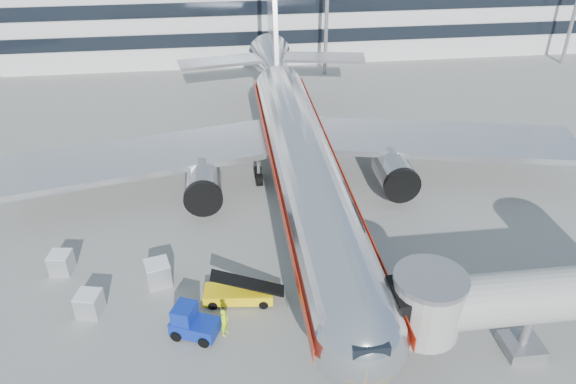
{
  "coord_description": "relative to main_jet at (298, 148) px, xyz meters",
  "views": [
    {
      "loc": [
        -6.17,
        -29.71,
        25.14
      ],
      "look_at": [
        -1.69,
        5.21,
        4.0
      ],
      "focal_mm": 35.0,
      "sensor_mm": 36.0,
      "label": 1
    }
  ],
  "objects": [
    {
      "name": "lead_in_line",
      "position": [
        0.0,
        -1.72,
        -4.23
      ],
      "size": [
        0.25,
        70.0,
        0.01
      ],
      "primitive_type": "cube",
      "color": "yellow",
      "rests_on": "ground"
    },
    {
      "name": "main_jet",
      "position": [
        0.0,
        0.0,
        0.0
      ],
      "size": [
        50.95,
        48.7,
        16.06
      ],
      "color": "silver",
      "rests_on": "ground"
    },
    {
      "name": "cargo_container_front",
      "position": [
        -11.14,
        -10.79,
        -3.38
      ],
      "size": [
        1.94,
        1.94,
        1.7
      ],
      "color": "silver",
      "rests_on": "ground"
    },
    {
      "name": "ramp_worker",
      "position": [
        -6.79,
        -16.17,
        -3.28
      ],
      "size": [
        0.76,
        0.83,
        1.91
      ],
      "primitive_type": "imported",
      "rotation": [
        0.0,
        0.0,
        0.99
      ],
      "color": "#CAFF1A",
      "rests_on": "ground"
    },
    {
      "name": "belt_loader",
      "position": [
        -5.81,
        -13.29,
        -3.59
      ],
      "size": [
        4.82,
        2.14,
        2.27
      ],
      "color": "yellow",
      "rests_on": "ground"
    },
    {
      "name": "cargo_container_left",
      "position": [
        -15.26,
        -13.22,
        -3.45
      ],
      "size": [
        1.75,
        1.75,
        1.55
      ],
      "color": "silver",
      "rests_on": "ground"
    },
    {
      "name": "baggage_tug",
      "position": [
        -8.77,
        -15.91,
        -3.32
      ],
      "size": [
        3.21,
        2.65,
        2.1
      ],
      "color": "#0E279A",
      "rests_on": "ground"
    },
    {
      "name": "ground",
      "position": [
        0.0,
        -11.72,
        -4.23
      ],
      "size": [
        180.0,
        180.0,
        0.0
      ],
      "primitive_type": "plane",
      "color": "gray",
      "rests_on": "ground"
    },
    {
      "name": "cargo_container_right",
      "position": [
        -17.95,
        -8.65,
        -3.47
      ],
      "size": [
        1.63,
        1.63,
        1.52
      ],
      "color": "silver",
      "rests_on": "ground"
    },
    {
      "name": "jet_bridge",
      "position": [
        12.18,
        -19.72,
        -0.36
      ],
      "size": [
        17.8,
        4.5,
        7.0
      ],
      "color": "silver",
      "rests_on": "ground"
    }
  ]
}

